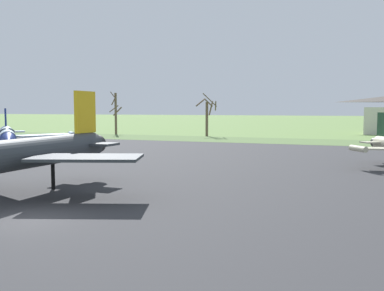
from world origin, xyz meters
name	(u,v)px	position (x,y,z in m)	size (l,w,h in m)	color
ground_plane	(28,221)	(0.00, 0.00, 0.00)	(600.00, 600.00, 0.00)	#607F42
asphalt_apron	(178,170)	(0.00, 16.50, 0.03)	(104.49, 55.00, 0.05)	#333335
grass_verge_strip	(264,141)	(0.00, 50.00, 0.03)	(164.49, 12.00, 0.06)	#526C3B
jet_fighter_front_left	(7,136)	(-18.98, 18.67, 2.16)	(13.67, 13.71, 4.82)	#8EA3B2
jet_fighter_rear_left	(7,155)	(-3.71, 2.80, 2.44)	(13.47, 16.99, 5.92)	#33383D
bare_tree_far_left	(116,112)	(-28.83, 55.76, 4.12)	(2.13, 2.17, 7.93)	brown
bare_tree_left_of_center	(207,114)	(-11.27, 56.76, 3.87)	(3.76, 3.85, 7.44)	brown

